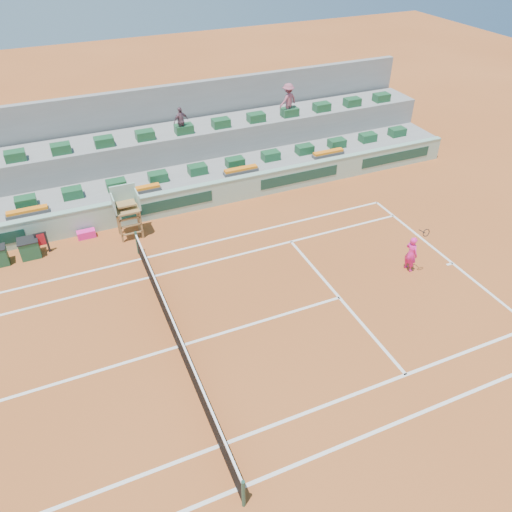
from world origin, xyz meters
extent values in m
plane|color=#98481D|center=(0.00, 0.00, 0.00)|extent=(90.00, 90.00, 0.00)
cube|color=gray|center=(0.00, 10.70, 0.60)|extent=(36.00, 4.00, 1.20)
cube|color=gray|center=(0.00, 12.30, 1.30)|extent=(36.00, 2.40, 2.60)
cube|color=gray|center=(0.00, 13.90, 2.20)|extent=(36.00, 0.40, 4.40)
cube|color=#FA2091|center=(-1.87, 8.08, 0.18)|extent=(0.79, 0.35, 0.35)
imported|color=#694653|center=(3.85, 11.57, 3.30)|extent=(0.88, 0.54, 1.40)
imported|color=#974B5C|center=(9.88, 11.73, 3.49)|extent=(1.30, 1.01, 1.77)
cube|color=silver|center=(11.88, 0.00, 0.01)|extent=(0.12, 10.97, 0.01)
cube|color=silver|center=(0.00, -5.49, 0.01)|extent=(23.77, 0.12, 0.01)
cube|color=silver|center=(0.00, 5.49, 0.01)|extent=(23.77, 0.12, 0.01)
cube|color=silver|center=(0.00, -4.12, 0.01)|extent=(23.77, 0.12, 0.01)
cube|color=silver|center=(0.00, 4.12, 0.01)|extent=(23.77, 0.12, 0.01)
cube|color=silver|center=(6.40, 0.00, 0.01)|extent=(0.12, 8.23, 0.01)
cube|color=silver|center=(0.00, 0.00, 0.01)|extent=(12.80, 0.12, 0.01)
cube|color=silver|center=(11.73, 0.00, 0.01)|extent=(0.30, 0.12, 0.01)
cube|color=black|center=(0.00, 0.00, 0.46)|extent=(0.03, 11.87, 0.92)
cube|color=white|center=(0.00, 0.00, 0.95)|extent=(0.06, 11.87, 0.07)
cylinder|color=#1D4534|center=(0.00, -5.94, 0.55)|extent=(0.10, 0.10, 1.10)
cylinder|color=#1D4534|center=(0.00, 5.94, 0.55)|extent=(0.10, 0.10, 1.10)
cube|color=#92B7A3|center=(0.00, 8.50, 0.60)|extent=(36.00, 0.30, 1.20)
cube|color=#7FAA95|center=(0.00, 8.50, 1.23)|extent=(36.00, 0.34, 0.06)
cube|color=#153A2E|center=(2.00, 8.34, 0.65)|extent=(4.40, 0.02, 0.56)
cube|color=#153A2E|center=(9.00, 8.34, 0.65)|extent=(4.40, 0.02, 0.56)
cube|color=#153A2E|center=(15.00, 8.34, 0.65)|extent=(4.40, 0.02, 0.56)
cube|color=olive|center=(-0.45, 7.05, 0.68)|extent=(0.08, 0.08, 1.35)
cube|color=olive|center=(0.45, 7.05, 0.68)|extent=(0.08, 0.08, 1.35)
cube|color=olive|center=(-0.45, 7.75, 0.68)|extent=(0.08, 0.08, 1.35)
cube|color=olive|center=(0.45, 7.75, 0.68)|extent=(0.08, 0.08, 1.35)
cube|color=olive|center=(0.00, 7.40, 1.39)|extent=(1.10, 0.90, 0.08)
cube|color=#92B7A3|center=(0.00, 7.78, 1.90)|extent=(1.10, 0.08, 1.00)
cube|color=#92B7A3|center=(-0.52, 7.40, 1.75)|extent=(0.06, 0.90, 0.80)
cube|color=#92B7A3|center=(0.52, 7.40, 1.75)|extent=(0.06, 0.90, 0.80)
cube|color=olive|center=(0.00, 7.50, 1.63)|extent=(0.80, 0.60, 0.08)
cube|color=olive|center=(0.00, 7.05, 0.35)|extent=(0.90, 0.08, 0.06)
cube|color=olive|center=(0.00, 7.05, 0.75)|extent=(0.90, 0.08, 0.06)
cube|color=olive|center=(0.00, 7.05, 1.10)|extent=(0.90, 0.08, 0.06)
cube|color=#1A4E2A|center=(-4.00, 9.80, 1.42)|extent=(0.90, 0.60, 0.44)
cube|color=#1A4E2A|center=(-2.00, 9.80, 1.42)|extent=(0.90, 0.60, 0.44)
cube|color=#1A4E2A|center=(0.00, 9.80, 1.42)|extent=(0.90, 0.60, 0.44)
cube|color=#1A4E2A|center=(2.00, 9.80, 1.42)|extent=(0.90, 0.60, 0.44)
cube|color=#1A4E2A|center=(4.00, 9.80, 1.42)|extent=(0.90, 0.60, 0.44)
cube|color=#1A4E2A|center=(6.00, 9.80, 1.42)|extent=(0.90, 0.60, 0.44)
cube|color=#1A4E2A|center=(8.00, 9.80, 1.42)|extent=(0.90, 0.60, 0.44)
cube|color=#1A4E2A|center=(10.00, 9.80, 1.42)|extent=(0.90, 0.60, 0.44)
cube|color=#1A4E2A|center=(12.00, 9.80, 1.42)|extent=(0.90, 0.60, 0.44)
cube|color=#1A4E2A|center=(14.00, 9.80, 1.42)|extent=(0.90, 0.60, 0.44)
cube|color=#1A4E2A|center=(16.00, 9.80, 1.42)|extent=(0.90, 0.60, 0.44)
cube|color=#1A4E2A|center=(-4.00, 11.70, 2.82)|extent=(0.90, 0.60, 0.44)
cube|color=#1A4E2A|center=(-2.00, 11.70, 2.82)|extent=(0.90, 0.60, 0.44)
cube|color=#1A4E2A|center=(0.00, 11.70, 2.82)|extent=(0.90, 0.60, 0.44)
cube|color=#1A4E2A|center=(2.00, 11.70, 2.82)|extent=(0.90, 0.60, 0.44)
cube|color=#1A4E2A|center=(4.00, 11.70, 2.82)|extent=(0.90, 0.60, 0.44)
cube|color=#1A4E2A|center=(6.00, 11.70, 2.82)|extent=(0.90, 0.60, 0.44)
cube|color=#1A4E2A|center=(8.00, 11.70, 2.82)|extent=(0.90, 0.60, 0.44)
cube|color=#1A4E2A|center=(10.00, 11.70, 2.82)|extent=(0.90, 0.60, 0.44)
cube|color=#1A4E2A|center=(12.00, 11.70, 2.82)|extent=(0.90, 0.60, 0.44)
cube|color=#1A4E2A|center=(14.00, 11.70, 2.82)|extent=(0.90, 0.60, 0.44)
cube|color=#1A4E2A|center=(16.00, 11.70, 2.82)|extent=(0.90, 0.60, 0.44)
cube|color=#474747|center=(-4.00, 9.00, 1.28)|extent=(1.80, 0.36, 0.16)
cube|color=orange|center=(-4.00, 9.00, 1.42)|extent=(1.70, 0.32, 0.12)
cube|color=#474747|center=(1.00, 9.00, 1.28)|extent=(1.80, 0.36, 0.16)
cube|color=orange|center=(1.00, 9.00, 1.42)|extent=(1.70, 0.32, 0.12)
cube|color=#474747|center=(6.00, 9.00, 1.28)|extent=(1.80, 0.36, 0.16)
cube|color=orange|center=(6.00, 9.00, 1.42)|extent=(1.70, 0.32, 0.12)
cube|color=#474747|center=(11.00, 9.00, 1.28)|extent=(1.80, 0.36, 0.16)
cube|color=orange|center=(11.00, 9.00, 1.42)|extent=(1.70, 0.32, 0.12)
cube|color=#17472C|center=(-4.23, 7.55, 0.40)|extent=(0.78, 0.67, 0.80)
cube|color=black|center=(-4.23, 7.55, 0.82)|extent=(0.83, 0.71, 0.04)
cube|color=black|center=(-3.89, 7.59, 0.50)|extent=(0.09, 0.09, 1.00)
cube|color=black|center=(-3.49, 7.59, 0.50)|extent=(0.09, 0.09, 1.00)
cube|color=black|center=(-3.69, 7.59, 1.00)|extent=(0.52, 0.07, 0.06)
cube|color=red|center=(-3.69, 7.57, 0.70)|extent=(0.38, 0.03, 0.56)
imported|color=#FA2091|center=(9.91, 0.42, 0.79)|extent=(0.47, 0.63, 1.57)
cylinder|color=black|center=(9.91, 0.12, 2.05)|extent=(0.03, 0.35, 0.09)
torus|color=black|center=(9.91, -0.10, 2.12)|extent=(0.31, 0.08, 0.31)
camera|label=1|loc=(-2.28, -11.97, 12.59)|focal=35.00mm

